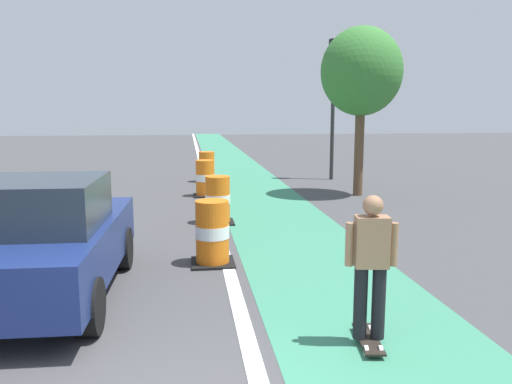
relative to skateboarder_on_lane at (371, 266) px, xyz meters
name	(u,v)px	position (x,y,z in m)	size (l,w,h in m)	color
bike_lane_strip	(257,193)	(0.18, 10.50, -0.91)	(2.50, 80.00, 0.01)	#387F60
lane_divider_stripe	(209,194)	(-1.32, 10.50, -0.91)	(0.20, 80.00, 0.01)	silver
skateboarder_on_lane	(371,266)	(0.00, 0.00, 0.00)	(0.57, 0.82, 1.69)	black
parked_sedan_nearest	(44,241)	(-3.91, 1.91, -0.08)	(2.01, 4.15, 1.70)	navy
traffic_barrel_front	(212,233)	(-1.57, 3.26, -0.38)	(0.73, 0.73, 1.09)	orange
traffic_barrel_mid	(218,200)	(-1.29, 6.41, -0.38)	(0.73, 0.73, 1.09)	orange
traffic_barrel_back	(205,179)	(-1.44, 10.20, -0.38)	(0.73, 0.73, 1.09)	orange
traffic_barrel_far	(207,167)	(-1.28, 13.30, -0.38)	(0.73, 0.73, 1.09)	orange
traffic_light_corner	(334,84)	(3.39, 13.37, 2.59)	(0.41, 0.32, 5.10)	#2D2D2D
street_tree_sidewalk	(361,72)	(3.18, 9.75, 2.76)	(2.40, 2.40, 5.00)	brown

